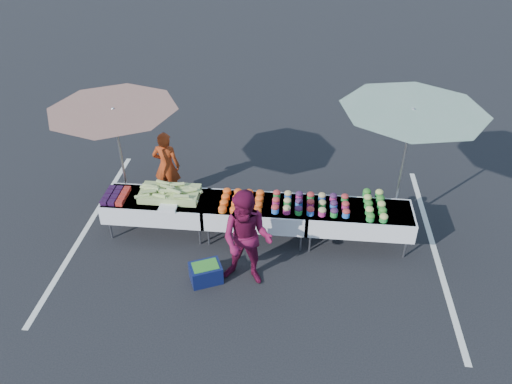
# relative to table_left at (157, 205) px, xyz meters

# --- Properties ---
(ground) EXTENTS (80.00, 80.00, 0.00)m
(ground) POSITION_rel_table_left_xyz_m (1.80, 0.00, -0.58)
(ground) COLOR black
(stripe_left) EXTENTS (0.10, 5.00, 0.00)m
(stripe_left) POSITION_rel_table_left_xyz_m (-1.40, 0.00, -0.58)
(stripe_left) COLOR silver
(stripe_left) RESTS_ON ground
(stripe_right) EXTENTS (0.10, 5.00, 0.00)m
(stripe_right) POSITION_rel_table_left_xyz_m (5.00, 0.00, -0.58)
(stripe_right) COLOR silver
(stripe_right) RESTS_ON ground
(table_left) EXTENTS (1.86, 0.81, 0.75)m
(table_left) POSITION_rel_table_left_xyz_m (0.00, 0.00, 0.00)
(table_left) COLOR white
(table_left) RESTS_ON ground
(table_center) EXTENTS (1.86, 0.81, 0.75)m
(table_center) POSITION_rel_table_left_xyz_m (1.80, 0.00, 0.00)
(table_center) COLOR white
(table_center) RESTS_ON ground
(table_right) EXTENTS (1.86, 0.81, 0.75)m
(table_right) POSITION_rel_table_left_xyz_m (3.60, 0.00, 0.00)
(table_right) COLOR white
(table_right) RESTS_ON ground
(berry_punnets) EXTENTS (0.40, 0.54, 0.08)m
(berry_punnets) POSITION_rel_table_left_xyz_m (-0.71, -0.06, 0.21)
(berry_punnets) COLOR black
(berry_punnets) RESTS_ON table_left
(corn_pile) EXTENTS (1.16, 0.57, 0.26)m
(corn_pile) POSITION_rel_table_left_xyz_m (0.25, 0.04, 0.26)
(corn_pile) COLOR #8EB25B
(corn_pile) RESTS_ON table_left
(plastic_bags) EXTENTS (0.30, 0.25, 0.05)m
(plastic_bags) POSITION_rel_table_left_xyz_m (0.30, -0.30, 0.19)
(plastic_bags) COLOR white
(plastic_bags) RESTS_ON table_left
(carrot_bowls) EXTENTS (0.75, 0.69, 0.11)m
(carrot_bowls) POSITION_rel_table_left_xyz_m (1.55, -0.01, 0.22)
(carrot_bowls) COLOR orange
(carrot_bowls) RESTS_ON table_center
(potato_cups) EXTENTS (1.34, 0.58, 0.16)m
(potato_cups) POSITION_rel_table_left_xyz_m (2.75, 0.00, 0.25)
(potato_cups) COLOR blue
(potato_cups) RESTS_ON table_right
(bean_baskets) EXTENTS (0.36, 0.86, 0.15)m
(bean_baskets) POSITION_rel_table_left_xyz_m (3.86, 0.08, 0.24)
(bean_baskets) COLOR #238E36
(bean_baskets) RESTS_ON table_right
(vendor) EXTENTS (0.55, 0.37, 1.47)m
(vendor) POSITION_rel_table_left_xyz_m (-0.09, 1.11, 0.15)
(vendor) COLOR #9E3312
(vendor) RESTS_ON ground
(customer) EXTENTS (0.92, 0.76, 1.73)m
(customer) POSITION_rel_table_left_xyz_m (1.77, -1.12, 0.28)
(customer) COLOR maroon
(customer) RESTS_ON ground
(umbrella_left) EXTENTS (2.44, 2.44, 2.29)m
(umbrella_left) POSITION_rel_table_left_xyz_m (-0.68, 0.40, 1.49)
(umbrella_left) COLOR black
(umbrella_left) RESTS_ON ground
(umbrella_right) EXTENTS (2.80, 2.80, 2.46)m
(umbrella_right) POSITION_rel_table_left_xyz_m (4.30, 0.52, 1.65)
(umbrella_right) COLOR black
(umbrella_right) RESTS_ON ground
(storage_bin) EXTENTS (0.61, 0.54, 0.33)m
(storage_bin) POSITION_rel_table_left_xyz_m (1.09, -1.20, -0.41)
(storage_bin) COLOR #0D1542
(storage_bin) RESTS_ON ground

